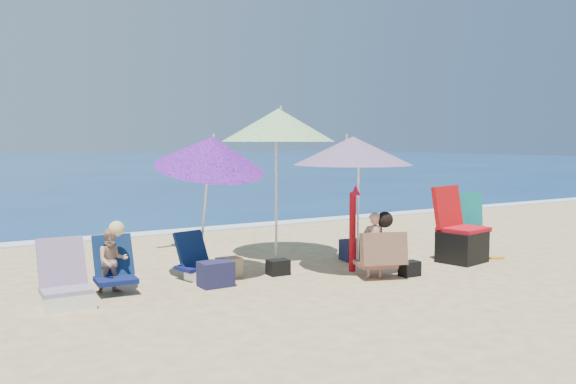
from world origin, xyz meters
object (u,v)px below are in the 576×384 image
furled_umbrella (353,224)px  person_center (378,246)px  chair_rainbow (66,289)px  camp_chair_right (463,230)px  umbrella_blue (211,153)px  umbrella_turquoise (353,151)px  camp_chair_left (460,239)px  chair_navy (201,267)px  person_left (113,260)px  umbrella_striped (279,125)px

furled_umbrella → person_center: (0.03, -0.50, -0.24)m
chair_rainbow → camp_chair_right: (6.23, 0.09, 0.17)m
umbrella_blue → chair_rainbow: bearing=-165.9°
umbrella_turquoise → camp_chair_right: size_ratio=2.07×
umbrella_blue → camp_chair_left: umbrella_blue is taller
umbrella_turquoise → chair_navy: 2.60m
chair_rainbow → chair_navy: bearing=14.1°
chair_navy → person_left: person_left is taller
umbrella_blue → person_center: (1.83, -1.21, -1.22)m
camp_chair_left → umbrella_blue: bearing=164.9°
umbrella_striped → chair_navy: (-1.65, -0.80, -1.89)m
umbrella_blue → furled_umbrella: (1.80, -0.71, -0.99)m
person_center → person_left: (-3.18, 1.06, -0.04)m
umbrella_striped → camp_chair_right: (2.80, -1.16, -1.69)m
umbrella_blue → camp_chair_left: (3.60, -0.97, -1.31)m
chair_navy → chair_rainbow: (-1.78, -0.45, 0.03)m
umbrella_striped → camp_chair_right: 3.47m
umbrella_blue → person_center: 2.51m
person_left → umbrella_striped: bearing=17.9°
camp_chair_right → person_center: camp_chair_right is taller
umbrella_striped → umbrella_blue: umbrella_striped is taller
furled_umbrella → person_center: furled_umbrella is taller
umbrella_turquoise → person_center: (-0.02, -0.59, -1.24)m
umbrella_striped → chair_rainbow: (-3.43, -1.25, -1.85)m
chair_navy → umbrella_turquoise: bearing=-15.9°
chair_rainbow → umbrella_striped: bearing=20.1°
umbrella_turquoise → person_center: bearing=-91.8°
umbrella_striped → camp_chair_right: size_ratio=2.34×
umbrella_striped → chair_rainbow: umbrella_striped is taller
chair_rainbow → person_left: (0.61, 0.34, 0.20)m
camp_chair_left → camp_chair_right: size_ratio=1.13×
umbrella_blue → person_left: (-1.35, -0.15, -1.26)m
chair_navy → furled_umbrella: bearing=-18.6°
umbrella_blue → camp_chair_left: bearing=-15.1°
person_center → furled_umbrella: bearing=93.5°
umbrella_blue → person_left: umbrella_blue is taller
person_center → umbrella_striped: bearing=100.5°
person_center → camp_chair_left: bearing=7.7°
umbrella_blue → chair_navy: umbrella_blue is taller
umbrella_blue → umbrella_striped: bearing=27.4°
furled_umbrella → chair_navy: furled_umbrella is taller
umbrella_striped → person_left: (-2.82, -0.91, -1.66)m
chair_navy → person_left: (-1.17, -0.11, 0.23)m
umbrella_striped → camp_chair_right: bearing=-22.6°
camp_chair_left → camp_chair_right: 0.88m
umbrella_blue → camp_chair_left: 3.96m
person_center → person_left: bearing=161.5°
umbrella_blue → person_left: bearing=-173.6°
chair_rainbow → camp_chair_right: camp_chair_right is taller
umbrella_striped → umbrella_blue: size_ratio=1.16×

